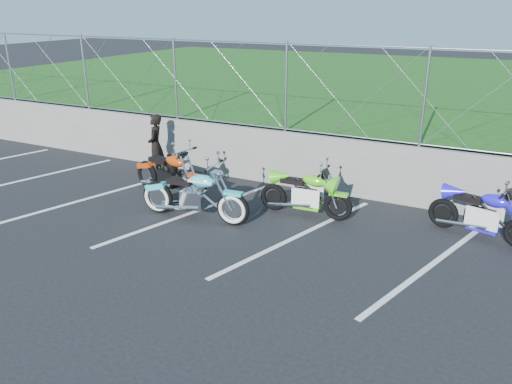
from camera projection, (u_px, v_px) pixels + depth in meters
The scene contains 10 objects.
ground at pixel (162, 231), 9.45m from camera, with size 90.00×90.00×0.00m, color black.
retaining_wall at pixel (247, 153), 12.16m from camera, with size 30.00×0.22×1.30m, color #60605C.
grass_field at pixel (359, 93), 20.54m from camera, with size 30.00×20.00×1.30m, color #174713.
chain_link_fence at pixel (246, 84), 11.58m from camera, with size 28.00×0.03×2.00m.
parking_lines at pixel (243, 224), 9.79m from camera, with size 18.29×4.31×0.01m.
cruiser_turquoise at pixel (195, 197), 9.84m from camera, with size 2.37×0.75×1.18m.
naked_orange at pixel (171, 176), 11.04m from camera, with size 2.23×0.78×1.13m.
sportbike_green at pixel (307, 195), 10.03m from camera, with size 1.95×0.69×1.01m.
sportbike_blue at pixel (483, 216), 9.04m from camera, with size 1.93×0.74×1.02m.
person_standing at pixel (156, 145), 12.34m from camera, with size 0.56×0.37×1.55m, color black.
Camera 1 is at (5.43, -6.89, 4.02)m, focal length 35.00 mm.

